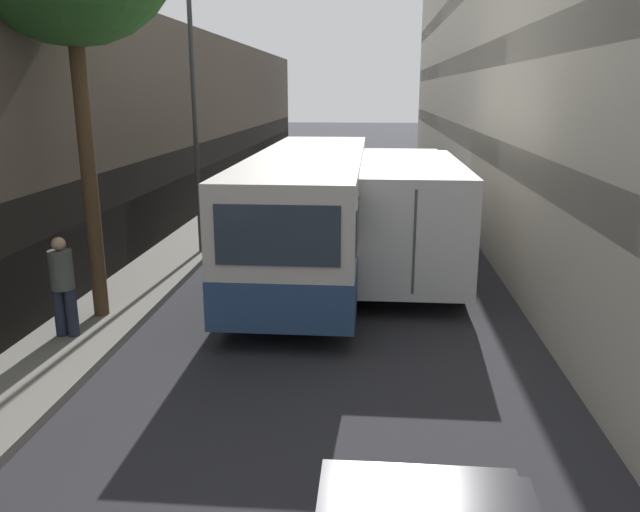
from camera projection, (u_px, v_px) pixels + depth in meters
The scene contains 9 objects.
ground_plane at pixel (333, 274), 15.22m from camera, with size 150.00×150.00×0.00m, color #2B2B30.
sidewalk_left at pixel (163, 267), 15.55m from camera, with size 1.71×60.00×0.15m.
building_left_shopfront at pixel (77, 152), 14.98m from camera, with size 2.40×60.00×6.40m.
building_right_apartment at pixel (573, 30), 13.37m from camera, with size 2.40×60.00×11.22m.
bus at pixel (310, 209), 15.08m from camera, with size 2.51×10.53×2.91m.
box_truck at pixel (404, 206), 15.52m from camera, with size 2.40×8.24×2.76m.
panel_van at pixel (323, 166), 27.14m from camera, with size 1.93×4.19×2.05m.
pedestrian at pixel (63, 284), 10.75m from camera, with size 0.41×0.40×1.78m.
street_lamp at pixel (191, 41), 15.43m from camera, with size 0.36×0.80×7.91m.
Camera 1 is at (0.91, 0.42, 4.33)m, focal length 35.00 mm.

